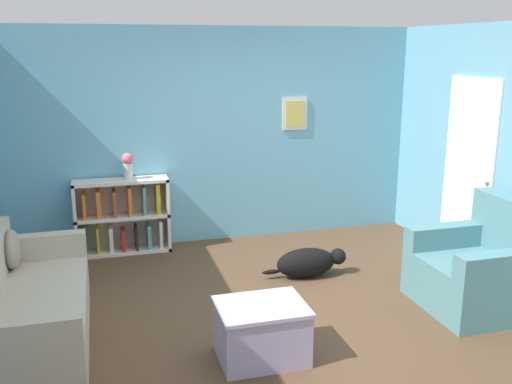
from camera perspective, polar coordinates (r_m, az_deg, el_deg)
ground_plane at (r=5.28m, az=1.20°, el=-12.16°), size 14.00×14.00×0.00m
wall_back at (r=6.99m, az=-4.09°, el=5.60°), size 5.60×0.13×2.60m
couch at (r=5.06m, az=-22.04°, el=-10.80°), size 0.83×1.98×0.82m
bookshelf at (r=6.85m, az=-13.17°, el=-2.44°), size 1.08×0.30×0.88m
recliner_chair at (r=5.70m, az=21.49°, el=-7.28°), size 0.93×0.98×1.00m
coffee_table at (r=4.52m, az=0.53°, el=-13.62°), size 0.68×0.54×0.45m
dog at (r=6.05m, az=5.26°, el=-7.01°), size 0.92×0.28×0.31m
vase at (r=6.69m, az=-12.70°, el=2.71°), size 0.13×0.13×0.31m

